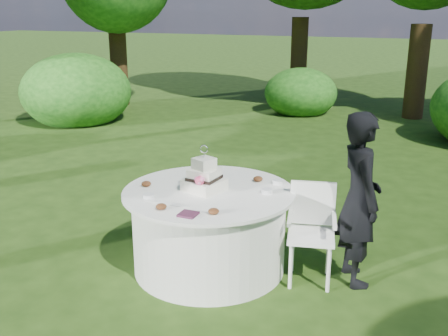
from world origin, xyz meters
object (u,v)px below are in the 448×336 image
(guest, at_px, (359,199))
(table, at_px, (209,229))
(napkins, at_px, (188,214))
(chair, at_px, (312,225))
(cake, at_px, (204,178))

(guest, relative_size, table, 0.99)
(napkins, xyz_separation_m, guest, (1.20, 0.90, -0.01))
(guest, relative_size, chair, 1.75)
(chair, bearing_deg, guest, 17.14)
(table, distance_m, cake, 0.50)
(napkins, xyz_separation_m, cake, (-0.13, 0.59, 0.10))
(table, bearing_deg, cake, -165.60)
(guest, bearing_deg, chair, 78.23)
(napkins, relative_size, guest, 0.09)
(guest, bearing_deg, cake, 74.18)
(table, relative_size, cake, 3.67)
(guest, height_order, chair, guest)
(guest, xyz_separation_m, chair, (-0.38, -0.12, -0.25))
(table, xyz_separation_m, chair, (0.91, 0.18, 0.13))
(chair, bearing_deg, table, -168.68)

